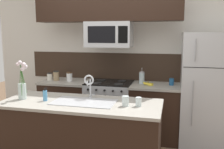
% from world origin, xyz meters
% --- Properties ---
extents(rear_partition, '(5.20, 0.10, 2.60)m').
position_xyz_m(rear_partition, '(0.30, 1.28, 1.30)').
color(rear_partition, silver).
rests_on(rear_partition, ground).
extents(splash_band, '(3.18, 0.01, 0.48)m').
position_xyz_m(splash_band, '(0.00, 1.22, 1.15)').
color(splash_band, '#332319').
rests_on(splash_band, rear_partition).
extents(back_counter_left, '(0.85, 0.65, 0.91)m').
position_xyz_m(back_counter_left, '(-0.79, 0.90, 0.46)').
color(back_counter_left, black).
rests_on(back_counter_left, ground).
extents(back_counter_right, '(0.81, 0.65, 0.91)m').
position_xyz_m(back_counter_right, '(0.77, 0.90, 0.46)').
color(back_counter_right, black).
rests_on(back_counter_right, ground).
extents(stove_range, '(0.76, 0.64, 0.93)m').
position_xyz_m(stove_range, '(0.00, 0.90, 0.46)').
color(stove_range, '#B7BABF').
rests_on(stove_range, ground).
extents(microwave, '(0.74, 0.40, 0.41)m').
position_xyz_m(microwave, '(0.00, 0.88, 1.72)').
color(microwave, '#B7BABF').
extents(upper_cabinet_band, '(2.36, 0.34, 0.60)m').
position_xyz_m(upper_cabinet_band, '(-0.02, 0.85, 2.22)').
color(upper_cabinet_band, black).
extents(refrigerator, '(0.84, 0.74, 1.75)m').
position_xyz_m(refrigerator, '(1.58, 0.92, 0.88)').
color(refrigerator, '#B7BABF').
rests_on(refrigerator, ground).
extents(storage_jar_tall, '(0.10, 0.10, 0.13)m').
position_xyz_m(storage_jar_tall, '(-1.10, 0.88, 0.98)').
color(storage_jar_tall, silver).
rests_on(storage_jar_tall, back_counter_left).
extents(storage_jar_medium, '(0.10, 0.10, 0.17)m').
position_xyz_m(storage_jar_medium, '(-0.97, 0.88, 1.00)').
color(storage_jar_medium, '#997F5B').
rests_on(storage_jar_medium, back_counter_left).
extents(storage_jar_short, '(0.10, 0.10, 0.16)m').
position_xyz_m(storage_jar_short, '(-0.72, 0.88, 0.99)').
color(storage_jar_short, silver).
rests_on(storage_jar_short, back_counter_left).
extents(banana_bunch, '(0.19, 0.12, 0.08)m').
position_xyz_m(banana_bunch, '(0.65, 0.84, 0.93)').
color(banana_bunch, yellow).
rests_on(banana_bunch, back_counter_right).
extents(french_press, '(0.09, 0.09, 0.27)m').
position_xyz_m(french_press, '(0.54, 0.96, 1.01)').
color(french_press, silver).
rests_on(french_press, back_counter_right).
extents(coffee_tin, '(0.08, 0.08, 0.11)m').
position_xyz_m(coffee_tin, '(1.02, 0.95, 0.97)').
color(coffee_tin, '#1E5184').
rests_on(coffee_tin, back_counter_right).
extents(island_counter, '(1.95, 0.78, 0.91)m').
position_xyz_m(island_counter, '(-0.04, -0.35, 0.46)').
color(island_counter, black).
rests_on(island_counter, ground).
extents(kitchen_sink, '(0.76, 0.41, 0.16)m').
position_xyz_m(kitchen_sink, '(-0.00, -0.35, 0.84)').
color(kitchen_sink, '#ADAFB5').
rests_on(kitchen_sink, island_counter).
extents(sink_faucet, '(0.14, 0.14, 0.31)m').
position_xyz_m(sink_faucet, '(-0.00, -0.14, 1.11)').
color(sink_faucet, '#B7BABF').
rests_on(sink_faucet, island_counter).
extents(dish_soap_bottle, '(0.06, 0.05, 0.16)m').
position_xyz_m(dish_soap_bottle, '(-0.49, -0.40, 0.98)').
color(dish_soap_bottle, '#4C93C6').
rests_on(dish_soap_bottle, island_counter).
extents(drinking_glass, '(0.08, 0.08, 0.12)m').
position_xyz_m(drinking_glass, '(0.52, -0.39, 0.97)').
color(drinking_glass, silver).
rests_on(drinking_glass, island_counter).
extents(spare_glass, '(0.07, 0.07, 0.11)m').
position_xyz_m(spare_glass, '(0.67, -0.36, 0.96)').
color(spare_glass, silver).
rests_on(spare_glass, island_counter).
extents(flower_vase, '(0.12, 0.21, 0.50)m').
position_xyz_m(flower_vase, '(-0.80, -0.39, 1.08)').
color(flower_vase, silver).
rests_on(flower_vase, island_counter).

